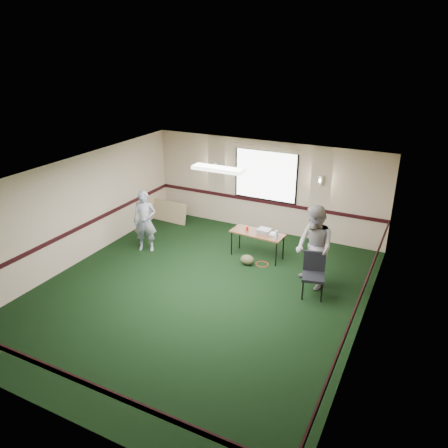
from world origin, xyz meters
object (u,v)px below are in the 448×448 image
at_px(folding_table, 257,234).
at_px(person_right, 314,248).
at_px(conference_chair, 314,271).
at_px(person_left, 145,221).
at_px(projector, 264,231).

xyz_separation_m(folding_table, person_right, (1.69, -0.79, 0.33)).
distance_m(conference_chair, person_left, 4.67).
relative_size(folding_table, conference_chair, 1.44).
height_order(folding_table, conference_chair, conference_chair).
distance_m(projector, conference_chair, 2.04).
distance_m(folding_table, person_right, 1.90).
bearing_deg(conference_chair, person_right, 95.10).
relative_size(folding_table, person_left, 0.85).
bearing_deg(projector, person_right, -24.89).
height_order(projector, conference_chair, conference_chair).
bearing_deg(person_right, conference_chair, -27.65).
xyz_separation_m(conference_chair, person_left, (-4.66, 0.19, 0.26)).
bearing_deg(conference_chair, person_left, 163.64).
relative_size(projector, person_left, 0.20).
distance_m(folding_table, person_left, 3.01).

